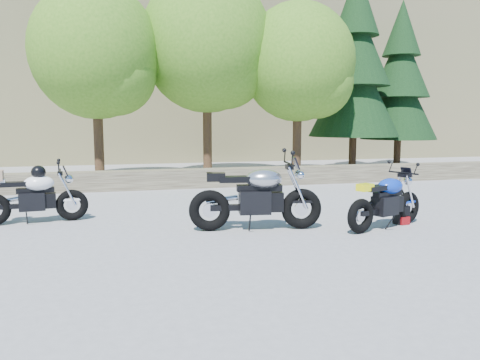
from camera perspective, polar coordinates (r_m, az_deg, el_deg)
The scene contains 12 objects.
ground at distance 7.55m, azimuth 0.39°, elevation -6.63°, with size 90.00×90.00×0.00m, color gray.
stone_wall at distance 12.83m, azimuth -5.80°, elevation 0.20°, with size 22.00×0.55×0.50m, color #493F31.
hillside at distance 35.89m, azimuth -6.51°, elevation 16.29°, with size 80.00×30.00×15.00m, color olive.
tree_decid_left at distance 14.36m, azimuth -16.78°, elevation 14.22°, with size 3.67×3.67×5.62m.
tree_decid_mid at distance 15.06m, azimuth -3.63°, elevation 15.72°, with size 4.08×4.08×6.24m.
tree_decid_right at distance 15.19m, azimuth 7.56°, elevation 13.54°, with size 3.54×3.54×5.41m.
conifer_near at distance 17.39m, azimuth 13.85°, elevation 13.19°, with size 3.17×3.17×7.06m.
conifer_far at distance 18.97m, azimuth 18.93°, elevation 11.24°, with size 2.82×2.82×6.27m.
silver_bike at distance 7.76m, azimuth 2.08°, elevation -2.15°, with size 2.23×0.70×1.12m.
white_bike at distance 9.05m, azimuth -23.97°, elevation -1.69°, with size 1.86×0.59×1.03m.
blue_bike at distance 8.28m, azimuth 17.39°, elevation -2.54°, with size 1.76×0.86×0.93m.
backpack at distance 8.74m, azimuth 19.09°, elevation -4.08°, with size 0.27×0.24×0.32m.
Camera 1 is at (-1.85, -7.10, 1.81)m, focal length 35.00 mm.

